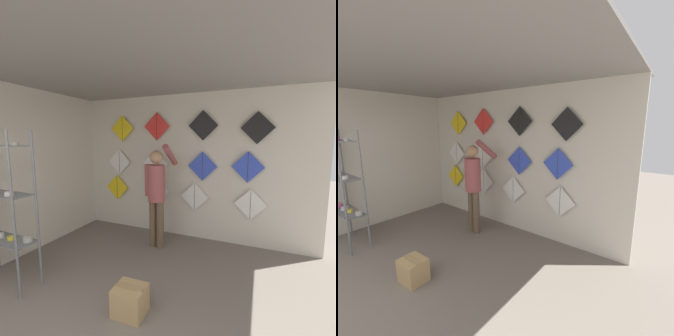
% 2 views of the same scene
% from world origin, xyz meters
% --- Properties ---
extents(back_panel, '(5.04, 0.06, 2.80)m').
position_xyz_m(back_panel, '(0.00, 3.71, 1.40)').
color(back_panel, beige).
rests_on(back_panel, ground).
extents(left_panel, '(0.06, 4.48, 2.80)m').
position_xyz_m(left_panel, '(-2.15, 1.84, 1.40)').
color(left_panel, beige).
rests_on(left_panel, ground).
extents(ceiling_slab, '(5.04, 4.48, 0.04)m').
position_xyz_m(ceiling_slab, '(0.00, 1.84, 2.82)').
color(ceiling_slab, gray).
extents(shelf_rack, '(0.94, 0.32, 2.05)m').
position_xyz_m(shelf_rack, '(-1.60, 1.31, 1.15)').
color(shelf_rack, slate).
rests_on(shelf_rack, ground).
extents(shopkeeper, '(0.47, 0.63, 1.86)m').
position_xyz_m(shopkeeper, '(-0.18, 3.04, 1.05)').
color(shopkeeper, brown).
rests_on(shopkeeper, ground).
extents(cardboard_box, '(0.36, 0.31, 0.33)m').
position_xyz_m(cardboard_box, '(0.24, 1.47, 0.16)').
color(cardboard_box, tan).
rests_on(cardboard_box, ground).
extents(kite_0, '(0.55, 0.01, 0.55)m').
position_xyz_m(kite_0, '(-1.43, 3.62, 0.87)').
color(kite_0, yellow).
extents(kite_1, '(0.55, 0.01, 0.55)m').
position_xyz_m(kite_1, '(-0.46, 3.62, 0.89)').
color(kite_1, white).
extents(kite_2, '(0.55, 0.01, 0.55)m').
position_xyz_m(kite_2, '(0.35, 3.62, 0.84)').
color(kite_2, white).
extents(kite_3, '(0.55, 0.01, 0.55)m').
position_xyz_m(kite_3, '(1.37, 3.62, 0.80)').
color(kite_3, white).
extents(kite_4, '(0.55, 0.01, 0.55)m').
position_xyz_m(kite_4, '(-1.36, 3.62, 1.45)').
color(kite_4, white).
extents(kite_5, '(0.55, 0.01, 0.55)m').
position_xyz_m(kite_5, '(-0.49, 3.62, 1.45)').
color(kite_5, white).
extents(kite_6, '(0.55, 0.01, 0.55)m').
position_xyz_m(kite_6, '(0.49, 3.62, 1.44)').
color(kite_6, blue).
extents(kite_7, '(0.55, 0.01, 0.55)m').
position_xyz_m(kite_7, '(1.30, 3.62, 1.46)').
color(kite_7, blue).
extents(kite_8, '(0.55, 0.01, 0.55)m').
position_xyz_m(kite_8, '(-1.26, 3.62, 2.17)').
color(kite_8, yellow).
extents(kite_9, '(0.55, 0.01, 0.55)m').
position_xyz_m(kite_9, '(-0.45, 3.62, 2.19)').
color(kite_9, red).
extents(kite_10, '(0.55, 0.01, 0.55)m').
position_xyz_m(kite_10, '(0.49, 3.62, 2.19)').
color(kite_10, black).
extents(kite_11, '(0.55, 0.01, 0.55)m').
position_xyz_m(kite_11, '(1.43, 3.62, 2.13)').
color(kite_11, black).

